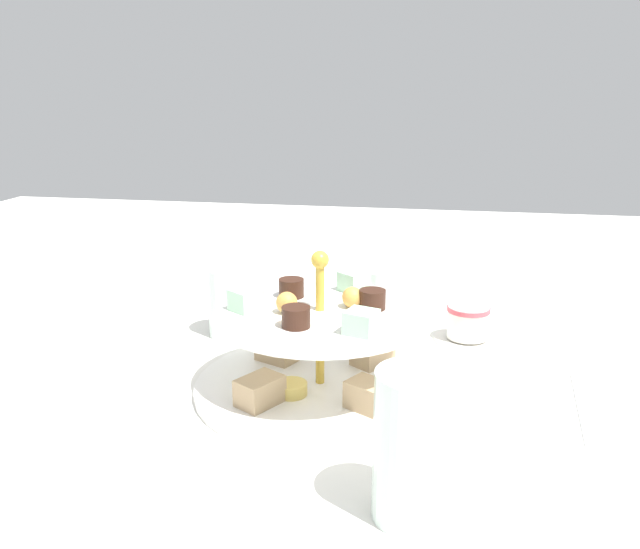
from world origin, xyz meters
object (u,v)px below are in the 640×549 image
Objects in this scene: water_glass_tall_right at (415,446)px; water_glass_short_left at (381,296)px; butter_knife_left at (51,452)px; teacup_with_saucer at (468,324)px; water_glass_mid_back at (230,302)px; tiered_serving_stand at (320,354)px; butter_knife_right at (584,407)px.

water_glass_tall_right is 1.52× the size of water_glass_short_left.
butter_knife_left is (-0.03, -0.35, -0.06)m from water_glass_tall_right.
water_glass_tall_right reaches higher than teacup_with_saucer.
water_glass_mid_back is at bearing -83.78° from teacup_with_saucer.
water_glass_tall_right is 0.46m from water_glass_mid_back.
water_glass_mid_back is (-0.37, -0.27, -0.01)m from water_glass_tall_right.
butter_knife_left is at bearing -12.23° from water_glass_mid_back.
tiered_serving_stand is 0.30m from butter_knife_right.
teacup_with_saucer reaches higher than butter_knife_left.
teacup_with_saucer is 0.93× the size of water_glass_mid_back.
water_glass_tall_right reaches higher than water_glass_short_left.
teacup_with_saucer is (-0.19, 0.17, -0.02)m from tiered_serving_stand.
butter_knife_left is 0.56m from butter_knife_right.
tiered_serving_stand reaches higher than water_glass_short_left.
butter_knife_right is (-0.22, 0.18, -0.06)m from water_glass_tall_right.
teacup_with_saucer is at bearing 172.10° from water_glass_tall_right.
teacup_with_saucer is 0.22m from butter_knife_right.
water_glass_tall_right is 0.46m from water_glass_short_left.
water_glass_tall_right is 1.41× the size of teacup_with_saucer.
tiered_serving_stand is 1.70× the size of butter_knife_right.
teacup_with_saucer is 0.55m from butter_knife_left.
butter_knife_right is at bearing 46.83° from water_glass_short_left.
tiered_serving_stand reaches higher than butter_knife_left.
water_glass_tall_right is (0.21, 0.12, 0.02)m from tiered_serving_stand.
water_glass_tall_right is at bearing -7.90° from teacup_with_saucer.
water_glass_mid_back is (-0.15, -0.16, 0.00)m from tiered_serving_stand.
teacup_with_saucer is 0.53× the size of butter_knife_right.
teacup_with_saucer is at bearing 68.06° from water_glass_short_left.
tiered_serving_stand is at bearing -151.24° from water_glass_tall_right.
tiered_serving_stand reaches higher than butter_knife_right.
water_glass_tall_right is at bearing 28.76° from tiered_serving_stand.
butter_knife_left is at bearing 115.30° from butter_knife_right.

